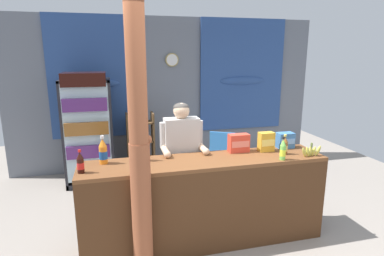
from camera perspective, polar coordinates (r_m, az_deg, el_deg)
The scene contains 17 objects.
ground_plane at distance 4.47m, azimuth 0.57°, elevation -14.67°, with size 8.24×8.24×0.00m, color gray.
back_wall_curtained at distance 5.90m, azimuth -4.11°, elevation 6.61°, with size 5.66×0.22×2.75m.
stall_counter at distance 3.47m, azimuth 2.92°, elevation -12.33°, with size 2.67×0.55×0.98m.
timber_post at distance 2.87m, azimuth -9.53°, elevation -3.75°, with size 0.21×0.19×2.63m.
drink_fridge at distance 5.31m, azimuth -18.33°, elevation 0.69°, with size 0.76×0.68×1.82m.
bottle_shelf_rack at distance 5.63m, azimuth -9.27°, elevation -2.58°, with size 0.48×0.28×1.10m.
plastic_lawn_chair at distance 5.34m, azimuth 5.72°, elevation -4.28°, with size 0.60×0.60×0.86m.
shopkeeper at distance 3.77m, azimuth -1.86°, elevation -4.02°, with size 0.52×0.42×1.54m.
soda_bottle_orange_soda at distance 3.39m, azimuth -15.82°, elevation -4.18°, with size 0.09×0.09×0.30m.
soda_bottle_lime_soda at distance 3.52m, azimuth 16.14°, elevation -3.87°, with size 0.06×0.06×0.26m.
soda_bottle_iced_tea at distance 3.72m, azimuth 16.44°, elevation -3.12°, with size 0.07×0.07×0.23m.
soda_bottle_grape_soda at distance 3.39m, azimuth -8.45°, elevation -4.20°, with size 0.07×0.07×0.25m.
soda_bottle_cola at distance 3.20m, azimuth -19.58°, elevation -6.02°, with size 0.07×0.07×0.23m.
snack_box_choco_powder at distance 3.78m, azimuth 13.29°, elevation -2.44°, with size 0.18×0.11×0.23m.
snack_box_crackers at distance 3.70m, azimuth 8.45°, elevation -2.72°, with size 0.24×0.12×0.21m.
snack_box_biscuit at distance 3.98m, azimuth 16.53°, elevation -2.14°, with size 0.20×0.13×0.19m.
banana_bunch at distance 3.75m, azimuth 20.75°, elevation -3.96°, with size 0.26×0.06×0.16m.
Camera 1 is at (-1.02, -2.56, 2.09)m, focal length 29.42 mm.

